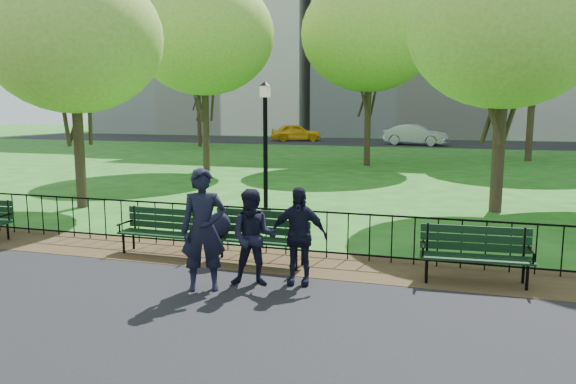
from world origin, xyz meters
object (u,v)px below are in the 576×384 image
(park_bench_right_a, at_px, (475,249))
(tree_far_w, at_px, (198,49))
(taxi, at_px, (296,132))
(sedan_silver, at_px, (416,135))
(park_bench_main, at_px, (242,228))
(park_bench_left_a, at_px, (163,226))
(tree_far_e, at_px, (537,15))
(tree_near_e, at_px, (506,26))
(person_left, at_px, (203,230))
(tree_near_w, at_px, (73,38))
(tree_mid_w, at_px, (204,35))
(lamppost, at_px, (265,144))
(tree_far_c, at_px, (370,33))
(person_mid, at_px, (254,238))
(person_right, at_px, (298,236))

(park_bench_right_a, xyz_separation_m, tree_far_w, (-17.40, 25.69, 5.97))
(taxi, relative_size, sedan_silver, 0.89)
(park_bench_main, xyz_separation_m, taxi, (-8.79, 33.44, 0.04))
(park_bench_left_a, distance_m, tree_far_e, 24.07)
(tree_near_e, xyz_separation_m, person_left, (-4.66, -8.20, -3.88))
(sedan_silver, bearing_deg, park_bench_main, -169.94)
(person_left, bearing_deg, taxi, 81.32)
(tree_near_w, distance_m, tree_mid_w, 9.08)
(lamppost, height_order, tree_far_c, tree_far_c)
(taxi, bearing_deg, park_bench_main, 172.92)
(park_bench_left_a, bearing_deg, tree_near_w, 142.44)
(person_mid, relative_size, person_right, 0.98)
(lamppost, bearing_deg, sedan_silver, 86.40)
(tree_far_e, bearing_deg, park_bench_right_a, -97.93)
(park_bench_right_a, relative_size, person_right, 1.12)
(park_bench_main, relative_size, tree_far_c, 0.21)
(sedan_silver, bearing_deg, tree_mid_w, 169.34)
(park_bench_right_a, height_order, lamppost, lamppost)
(park_bench_right_a, relative_size, sedan_silver, 0.40)
(park_bench_left_a, xyz_separation_m, taxi, (-7.11, 33.28, 0.14))
(tree_far_c, distance_m, person_mid, 19.11)
(tree_far_w, bearing_deg, lamppost, -60.10)
(tree_near_w, distance_m, person_left, 9.18)
(lamppost, bearing_deg, tree_near_w, -175.67)
(park_bench_main, distance_m, tree_far_c, 18.03)
(taxi, bearing_deg, tree_near_e, -175.16)
(tree_near_w, bearing_deg, taxi, 94.67)
(tree_far_e, bearing_deg, tree_mid_w, -147.83)
(tree_far_c, relative_size, sedan_silver, 1.98)
(park_bench_left_a, relative_size, person_right, 1.07)
(tree_far_w, relative_size, person_left, 4.97)
(sedan_silver, bearing_deg, person_left, -169.87)
(park_bench_left_a, xyz_separation_m, lamppost, (0.62, 4.16, 1.33))
(park_bench_left_a, distance_m, person_mid, 2.68)
(person_right, relative_size, taxi, 0.40)
(person_left, bearing_deg, park_bench_right_a, -0.52)
(tree_mid_w, height_order, person_mid, tree_mid_w)
(park_bench_main, distance_m, taxi, 34.57)
(tree_far_e, bearing_deg, taxi, 143.14)
(park_bench_left_a, height_order, person_right, person_right)
(tree_near_e, height_order, taxi, tree_near_e)
(park_bench_right_a, distance_m, tree_mid_w, 17.57)
(lamppost, relative_size, tree_mid_w, 0.42)
(park_bench_main, bearing_deg, person_right, -31.66)
(tree_near_e, xyz_separation_m, person_right, (-3.36, -7.49, -4.04))
(person_mid, bearing_deg, park_bench_main, 105.63)
(tree_near_w, relative_size, taxi, 1.70)
(tree_far_w, xyz_separation_m, person_mid, (14.04, -26.89, -5.75))
(lamppost, height_order, tree_mid_w, tree_mid_w)
(park_bench_main, xyz_separation_m, sedan_silver, (0.65, 31.44, 0.09))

